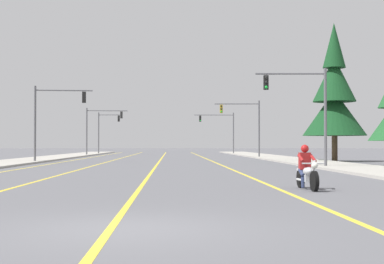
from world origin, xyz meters
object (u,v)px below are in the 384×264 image
(traffic_signal_mid_left, at_px, (99,124))
(conifer_tree_right_verge_far, at_px, (334,98))
(motorcycle_with_rider, at_px, (307,171))
(traffic_signal_far_right, at_px, (222,126))
(traffic_signal_mid_right, at_px, (246,120))
(traffic_signal_near_left, at_px, (52,112))
(traffic_signal_near_right, at_px, (305,102))
(traffic_signal_far_left, at_px, (105,127))

(traffic_signal_mid_left, relative_size, conifer_tree_right_verge_far, 0.52)
(motorcycle_with_rider, xyz_separation_m, conifer_tree_right_verge_far, (9.51, 30.32, 4.86))
(motorcycle_with_rider, relative_size, traffic_signal_far_right, 0.35)
(motorcycle_with_rider, relative_size, traffic_signal_mid_left, 0.35)
(traffic_signal_mid_right, relative_size, traffic_signal_mid_left, 1.00)
(motorcycle_with_rider, relative_size, traffic_signal_near_left, 0.35)
(traffic_signal_mid_right, height_order, conifer_tree_right_verge_far, conifer_tree_right_verge_far)
(traffic_signal_mid_right, relative_size, traffic_signal_far_right, 1.00)
(traffic_signal_near_right, relative_size, traffic_signal_mid_left, 1.00)
(traffic_signal_far_right, xyz_separation_m, conifer_tree_right_verge_far, (6.42, -37.44, 1.28))
(traffic_signal_mid_left, bearing_deg, traffic_signal_mid_right, -37.30)
(traffic_signal_mid_right, height_order, traffic_signal_mid_left, same)
(traffic_signal_near_left, height_order, traffic_signal_far_left, same)
(traffic_signal_near_left, distance_m, traffic_signal_far_left, 39.36)
(traffic_signal_far_right, relative_size, traffic_signal_far_left, 1.00)
(motorcycle_with_rider, xyz_separation_m, traffic_signal_mid_right, (3.66, 43.77, 3.51))
(traffic_signal_mid_right, height_order, traffic_signal_far_right, same)
(traffic_signal_mid_left, xyz_separation_m, traffic_signal_far_right, (16.99, 10.61, 0.03))
(traffic_signal_far_right, bearing_deg, traffic_signal_far_left, 179.39)
(motorcycle_with_rider, bearing_deg, traffic_signal_mid_right, 85.22)
(traffic_signal_far_right, bearing_deg, traffic_signal_mid_left, -148.02)
(traffic_signal_near_right, height_order, traffic_signal_mid_right, same)
(traffic_signal_near_left, relative_size, conifer_tree_right_verge_far, 0.52)
(traffic_signal_mid_left, xyz_separation_m, traffic_signal_far_left, (-0.39, 10.80, -0.11))
(traffic_signal_near_left, xyz_separation_m, traffic_signal_far_left, (-0.18, 39.35, -0.07))
(traffic_signal_mid_left, bearing_deg, traffic_signal_near_left, -90.43)
(traffic_signal_near_right, height_order, traffic_signal_far_right, same)
(traffic_signal_near_right, distance_m, conifer_tree_right_verge_far, 14.61)
(traffic_signal_near_right, bearing_deg, traffic_signal_mid_left, 113.85)
(traffic_signal_far_left, bearing_deg, conifer_tree_right_verge_far, -57.68)
(traffic_signal_far_right, bearing_deg, motorcycle_with_rider, -92.61)
(motorcycle_with_rider, xyz_separation_m, traffic_signal_mid_left, (-13.90, 57.15, 3.54))
(traffic_signal_far_right, distance_m, traffic_signal_far_left, 17.39)
(traffic_signal_mid_left, relative_size, traffic_signal_far_right, 1.00)
(motorcycle_with_rider, relative_size, traffic_signal_mid_right, 0.35)
(traffic_signal_near_left, xyz_separation_m, conifer_tree_right_verge_far, (23.62, 1.73, 1.36))
(traffic_signal_far_right, bearing_deg, traffic_signal_near_left, -113.72)
(traffic_signal_near_right, height_order, traffic_signal_mid_left, same)
(motorcycle_with_rider, relative_size, traffic_signal_near_right, 0.35)
(motorcycle_with_rider, height_order, traffic_signal_near_left, traffic_signal_near_left)
(traffic_signal_mid_right, xyz_separation_m, traffic_signal_far_right, (-0.57, 23.99, 0.06))
(traffic_signal_mid_right, bearing_deg, conifer_tree_right_verge_far, -66.50)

